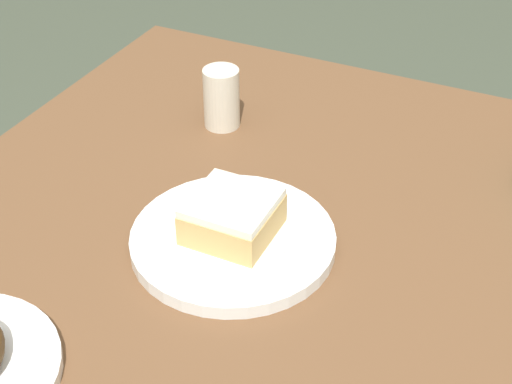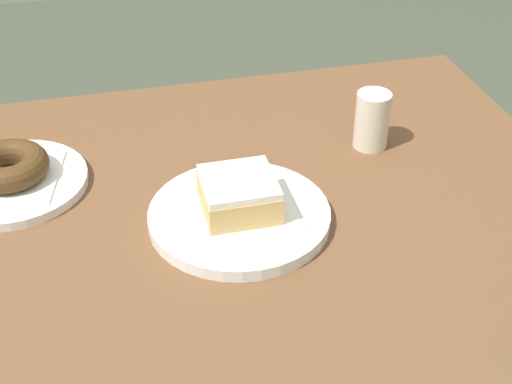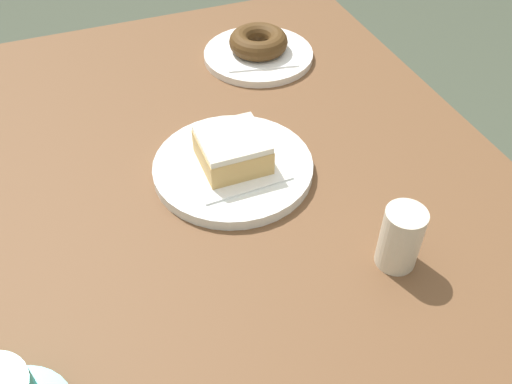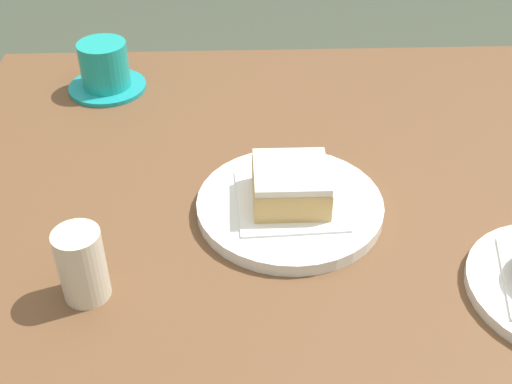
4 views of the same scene
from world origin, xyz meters
The scene contains 5 objects.
table centered at (0.00, 0.00, 0.65)m, with size 0.96×0.83×0.77m.
plate_glazed_square centered at (0.02, 0.03, 0.78)m, with size 0.22×0.22×0.02m, color white.
napkin_glazed_square centered at (0.02, 0.03, 0.79)m, with size 0.13×0.13×0.00m, color white.
donut_glazed_square centered at (0.02, 0.03, 0.81)m, with size 0.09×0.09×0.04m.
sugar_jar centered at (0.24, 0.16, 0.81)m, with size 0.05×0.05×0.08m, color beige.
Camera 1 is at (-0.54, -0.26, 1.31)m, focal length 52.83 mm.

